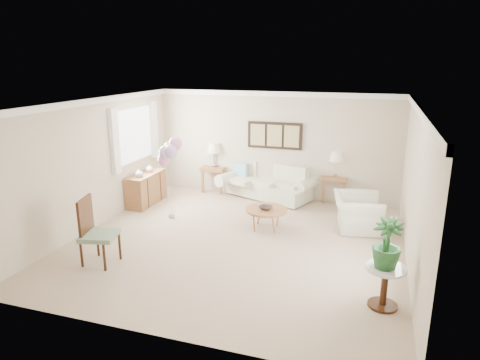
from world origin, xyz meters
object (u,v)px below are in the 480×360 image
Objects in this scene: coffee_table at (266,210)px; accent_chair at (95,230)px; sofa at (269,184)px; armchair at (357,212)px; balloon_cluster at (169,151)px.

coffee_table is 0.75× the size of accent_chair.
sofa is 2.29× the size of accent_chair.
coffee_table is at bearing 99.91° from armchair.
sofa is 1.44× the size of balloon_cluster.
accent_chair reaches higher than coffee_table.
accent_chair is at bearing -135.13° from coffee_table.
coffee_table is 1.84m from armchair.
coffee_table is (0.47, -2.05, 0.06)m from sofa.
sofa is 2.88m from balloon_cluster.
sofa is 2.45× the size of armchair.
sofa reaches higher than coffee_table.
sofa is 3.06× the size of coffee_table.
accent_chair reaches higher than sofa.
sofa is 4.78m from accent_chair.
armchair is 4.06m from balloon_cluster.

